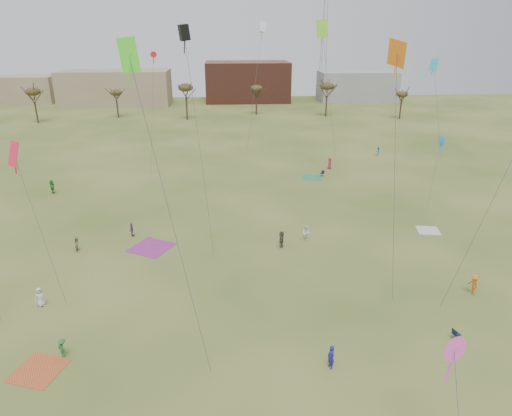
{
  "coord_description": "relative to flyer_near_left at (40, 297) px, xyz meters",
  "views": [
    {
      "loc": [
        -2.8,
        -26.82,
        20.89
      ],
      "look_at": [
        0.0,
        12.0,
        5.5
      ],
      "focal_mm": 31.45,
      "sensor_mm": 36.0,
      "label": 1
    }
  ],
  "objects": [
    {
      "name": "flyer_far_c",
      "position": [
        42.77,
        44.52,
        -0.03
      ],
      "size": [
        0.86,
        1.16,
        1.61
      ],
      "primitive_type": "imported",
      "rotation": [
        0.0,
        0.0,
        4.43
      ],
      "color": "#205295",
      "rests_on": "ground"
    },
    {
      "name": "spectator_fore_c",
      "position": [
        20.86,
        9.31,
        0.04
      ],
      "size": [
        0.72,
        1.68,
        1.75
      ],
      "primitive_type": "imported",
      "rotation": [
        0.0,
        0.0,
        4.59
      ],
      "color": "brown",
      "rests_on": "ground"
    },
    {
      "name": "blanket_cream",
      "position": [
        37.88,
        12.13,
        -0.83
      ],
      "size": [
        2.79,
        2.79,
        0.03
      ],
      "primitive_type": "cube",
      "rotation": [
        0.0,
        0.0,
        1.39
      ],
      "color": "silver",
      "rests_on": "ground"
    },
    {
      "name": "building_grey",
      "position": [
        58.02,
        112.55,
        3.66
      ],
      "size": [
        24.0,
        12.0,
        9.0
      ],
      "primitive_type": "cube",
      "color": "gray",
      "rests_on": "ground"
    },
    {
      "name": "building_tan_west",
      "position": [
        -46.98,
        116.55,
        3.16
      ],
      "size": [
        20.0,
        12.0,
        8.0
      ],
      "primitive_type": "cube",
      "color": "#937F60",
      "rests_on": "ground"
    },
    {
      "name": "flyer_mid_b",
      "position": [
        36.0,
        -0.79,
        0.08
      ],
      "size": [
        0.87,
        1.28,
        1.83
      ],
      "primitive_type": "imported",
      "rotation": [
        0.0,
        0.0,
        4.88
      ],
      "color": "orange",
      "rests_on": "ground"
    },
    {
      "name": "kites_aloft",
      "position": [
        20.75,
        25.54,
        17.06
      ],
      "size": [
        54.78,
        68.22,
        21.62
      ],
      "color": "red",
      "rests_on": "ground"
    },
    {
      "name": "flyer_near_left",
      "position": [
        0.0,
        0.0,
        0.0
      ],
      "size": [
        0.98,
        0.89,
        1.67
      ],
      "primitive_type": "imported",
      "rotation": [
        0.0,
        0.0,
        0.57
      ],
      "color": "silver",
      "rests_on": "ground"
    },
    {
      "name": "building_tan",
      "position": [
        -16.98,
        109.55,
        4.16
      ],
      "size": [
        32.0,
        14.0,
        10.0
      ],
      "primitive_type": "cube",
      "color": "#937F60",
      "rests_on": "ground"
    },
    {
      "name": "flyer_far_b",
      "position": [
        32.23,
        37.05,
        0.09
      ],
      "size": [
        0.98,
        1.08,
        1.85
      ],
      "primitive_type": "imported",
      "rotation": [
        0.0,
        0.0,
        1.01
      ],
      "color": "#BE2052",
      "rests_on": "ground"
    },
    {
      "name": "spectator_mid_e",
      "position": [
        23.67,
        10.65,
        0.01
      ],
      "size": [
        0.98,
        0.86,
        1.7
      ],
      "primitive_type": "imported",
      "rotation": [
        0.0,
        0.0,
        5.99
      ],
      "color": "white",
      "rests_on": "ground"
    },
    {
      "name": "tree_line",
      "position": [
        15.18,
        73.67,
        6.25
      ],
      "size": [
        117.44,
        49.32,
        8.91
      ],
      "color": "#3A2B1E",
      "rests_on": "ground"
    },
    {
      "name": "spectator_mid_d",
      "position": [
        4.94,
        13.02,
        -0.07
      ],
      "size": [
        0.68,
        0.98,
        1.54
      ],
      "primitive_type": "imported",
      "rotation": [
        0.0,
        0.0,
        1.95
      ],
      "color": "#833A8B",
      "rests_on": "ground"
    },
    {
      "name": "flyer_far_a",
      "position": [
        -8.58,
        27.98,
        0.11
      ],
      "size": [
        1.11,
        1.85,
        1.9
      ],
      "primitive_type": "imported",
      "rotation": [
        0.0,
        0.0,
        1.9
      ],
      "color": "#2D832B",
      "rests_on": "ground"
    },
    {
      "name": "camp_chair_center",
      "position": [
        31.68,
        -6.52,
        -0.58
      ],
      "size": [
        0.66,
        0.63,
        0.87
      ],
      "rotation": [
        0.0,
        0.0,
        1.85
      ],
      "color": "#141F38",
      "rests_on": "ground"
    },
    {
      "name": "flyer_near_right",
      "position": [
        21.88,
        -8.83,
        0.03
      ],
      "size": [
        0.57,
        0.72,
        1.74
      ],
      "primitive_type": "imported",
      "rotation": [
        0.0,
        0.0,
        4.98
      ],
      "color": "#251F91",
      "rests_on": "ground"
    },
    {
      "name": "blanket_red",
      "position": [
        2.58,
        -7.72,
        -0.83
      ],
      "size": [
        3.79,
        3.79,
        0.03
      ],
      "primitive_type": "cube",
      "rotation": [
        0.0,
        0.0,
        1.25
      ],
      "color": "#D15929",
      "rests_on": "ground"
    },
    {
      "name": "radio_tower",
      "position": [
        48.02,
        119.55,
        18.37
      ],
      "size": [
        1.51,
        1.72,
        41.0
      ],
      "color": "#9EA3A8",
      "rests_on": "ground"
    },
    {
      "name": "ground",
      "position": [
        18.02,
        -5.45,
        -0.84
      ],
      "size": [
        260.0,
        260.0,
        0.0
      ],
      "primitive_type": "plane",
      "color": "#3D571B",
      "rests_on": "ground"
    },
    {
      "name": "spectator_fore_b",
      "position": [
        0.05,
        9.92,
        -0.09
      ],
      "size": [
        0.58,
        0.74,
        1.48
      ],
      "primitive_type": "imported",
      "rotation": [
        0.0,
        0.0,
        1.54
      ],
      "color": "#8E8D5A",
      "rests_on": "ground"
    },
    {
      "name": "blanket_olive",
      "position": [
        28.56,
        32.57,
        -0.83
      ],
      "size": [
        3.6,
        3.6,
        0.03
      ],
      "primitive_type": "cube",
      "rotation": [
        0.0,
        0.0,
        1.32
      ],
      "color": "#328964",
      "rests_on": "ground"
    },
    {
      "name": "flyer_near_center",
      "position": [
        3.82,
        -6.44,
        -0.12
      ],
      "size": [
        1.06,
        0.97,
        1.43
      ],
      "primitive_type": "imported",
      "rotation": [
        0.0,
        0.0,
        2.53
      ],
      "color": "#257133",
      "rests_on": "ground"
    },
    {
      "name": "building_brick",
      "position": [
        23.02,
        114.55,
        5.16
      ],
      "size": [
        26.0,
        16.0,
        12.0
      ],
      "primitive_type": "cube",
      "color": "brown",
      "rests_on": "ground"
    },
    {
      "name": "camp_chair_right",
      "position": [
        30.18,
        33.08,
        -0.58
      ],
      "size": [
        0.74,
        0.73,
        0.87
      ],
      "rotation": [
        0.0,
        0.0,
        5.4
      ],
      "color": "#121433",
      "rests_on": "ground"
    },
    {
      "name": "blanket_plum",
      "position": [
        7.4,
        10.07,
        -0.83
      ],
      "size": [
        5.25,
        5.25,
        0.03
      ],
      "primitive_type": "cube",
      "rotation": [
        0.0,
        0.0,
        1.06
      ],
      "color": "#9C308A",
      "rests_on": "ground"
    }
  ]
}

